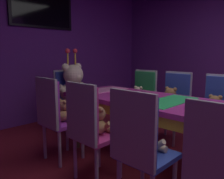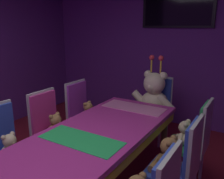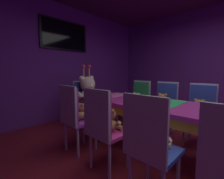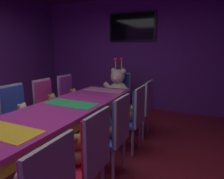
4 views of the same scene
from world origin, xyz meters
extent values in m
plane|color=maroon|center=(0.00, 0.00, 0.00)|extent=(7.90, 7.90, 0.00)
cube|color=#59267F|center=(0.00, 3.20, 1.40)|extent=(5.20, 0.12, 2.80)
cube|color=#B22D8C|center=(0.00, 0.00, 0.71)|extent=(0.90, 3.71, 0.05)
cube|color=gold|center=(0.00, 0.00, 0.64)|extent=(0.88, 3.63, 0.10)
cylinder|color=#4C3826|center=(0.38, 1.67, 0.34)|extent=(0.07, 0.07, 0.69)
cylinder|color=#4C3826|center=(-0.38, 1.67, 0.34)|extent=(0.07, 0.07, 0.69)
cube|color=green|center=(0.00, 0.52, 0.74)|extent=(0.77, 0.32, 0.01)
cube|color=pink|center=(0.00, 1.57, 0.74)|extent=(0.77, 0.32, 0.01)
cylinder|color=beige|center=(-0.66, -0.21, 0.56)|extent=(0.05, 0.14, 0.13)
cube|color=#2D47B2|center=(-0.72, 0.29, 0.44)|extent=(0.40, 0.40, 0.04)
cube|color=#2D47B2|center=(-0.90, 0.29, 0.71)|extent=(0.05, 0.38, 0.50)
cube|color=#B2B2B7|center=(-0.92, 0.29, 0.71)|extent=(0.03, 0.41, 0.55)
cylinder|color=#B2B2B7|center=(-0.56, 0.45, 0.21)|extent=(0.04, 0.04, 0.42)
cylinder|color=#B2B2B7|center=(-0.56, 0.13, 0.21)|extent=(0.04, 0.04, 0.42)
cylinder|color=#B2B2B7|center=(-0.88, 0.45, 0.21)|extent=(0.04, 0.04, 0.42)
ellipsoid|color=beige|center=(-0.72, 0.29, 0.53)|extent=(0.16, 0.16, 0.13)
sphere|color=beige|center=(-0.70, 0.29, 0.65)|extent=(0.13, 0.13, 0.13)
sphere|color=#FDDCAD|center=(-0.66, 0.29, 0.64)|extent=(0.05, 0.05, 0.05)
sphere|color=beige|center=(-0.72, 0.34, 0.70)|extent=(0.05, 0.05, 0.05)
sphere|color=beige|center=(-0.72, 0.24, 0.70)|extent=(0.05, 0.05, 0.05)
cylinder|color=beige|center=(-0.68, 0.38, 0.55)|extent=(0.05, 0.12, 0.11)
cylinder|color=beige|center=(-0.68, 0.21, 0.55)|extent=(0.05, 0.12, 0.11)
cylinder|color=beige|center=(-0.61, 0.34, 0.49)|extent=(0.06, 0.12, 0.06)
cylinder|color=beige|center=(-0.61, 0.25, 0.49)|extent=(0.06, 0.12, 0.06)
cube|color=#CC338C|center=(-0.70, 0.90, 0.44)|extent=(0.40, 0.40, 0.04)
cube|color=#CC338C|center=(-0.88, 0.90, 0.71)|extent=(0.05, 0.38, 0.50)
cube|color=#B2B2B7|center=(-0.90, 0.90, 0.71)|extent=(0.03, 0.41, 0.55)
cylinder|color=#B2B2B7|center=(-0.54, 1.06, 0.21)|extent=(0.04, 0.04, 0.42)
cylinder|color=#B2B2B7|center=(-0.54, 0.74, 0.21)|extent=(0.04, 0.04, 0.42)
cylinder|color=#B2B2B7|center=(-0.86, 1.06, 0.21)|extent=(0.04, 0.04, 0.42)
cylinder|color=#B2B2B7|center=(-0.86, 0.74, 0.21)|extent=(0.04, 0.04, 0.42)
ellipsoid|color=#9E7247|center=(-0.70, 0.90, 0.54)|extent=(0.17, 0.17, 0.14)
sphere|color=#9E7247|center=(-0.68, 0.90, 0.66)|extent=(0.14, 0.14, 0.14)
sphere|color=tan|center=(-0.64, 0.90, 0.65)|extent=(0.05, 0.05, 0.05)
sphere|color=#9E7247|center=(-0.70, 0.95, 0.71)|extent=(0.05, 0.05, 0.05)
sphere|color=#9E7247|center=(-0.70, 0.85, 0.71)|extent=(0.05, 0.05, 0.05)
cylinder|color=#9E7247|center=(-0.66, 0.99, 0.55)|extent=(0.05, 0.12, 0.12)
cylinder|color=#9E7247|center=(-0.66, 0.82, 0.55)|extent=(0.05, 0.12, 0.12)
cylinder|color=#9E7247|center=(-0.59, 0.95, 0.49)|extent=(0.06, 0.13, 0.06)
cylinder|color=#9E7247|center=(-0.59, 0.86, 0.49)|extent=(0.06, 0.13, 0.06)
cube|color=purple|center=(-0.69, 1.52, 0.44)|extent=(0.40, 0.40, 0.04)
cube|color=purple|center=(-0.87, 1.52, 0.71)|extent=(0.05, 0.38, 0.50)
cube|color=#B2B2B7|center=(-0.89, 1.52, 0.71)|extent=(0.03, 0.41, 0.55)
cylinder|color=#B2B2B7|center=(-0.53, 1.68, 0.21)|extent=(0.04, 0.04, 0.42)
cylinder|color=#B2B2B7|center=(-0.53, 1.36, 0.21)|extent=(0.04, 0.04, 0.42)
cylinder|color=#B2B2B7|center=(-0.85, 1.68, 0.21)|extent=(0.04, 0.04, 0.42)
cylinder|color=#B2B2B7|center=(-0.85, 1.36, 0.21)|extent=(0.04, 0.04, 0.42)
ellipsoid|color=#9E7247|center=(-0.69, 1.52, 0.53)|extent=(0.16, 0.16, 0.13)
sphere|color=#9E7247|center=(-0.67, 1.52, 0.65)|extent=(0.13, 0.13, 0.13)
sphere|color=tan|center=(-0.63, 1.52, 0.64)|extent=(0.05, 0.05, 0.05)
sphere|color=#9E7247|center=(-0.69, 1.57, 0.70)|extent=(0.05, 0.05, 0.05)
sphere|color=#9E7247|center=(-0.69, 1.47, 0.70)|extent=(0.05, 0.05, 0.05)
cylinder|color=#9E7247|center=(-0.66, 1.60, 0.54)|extent=(0.05, 0.12, 0.11)
cylinder|color=#9E7247|center=(-0.66, 1.44, 0.54)|extent=(0.05, 0.12, 0.11)
cylinder|color=#9E7247|center=(-0.58, 1.56, 0.49)|extent=(0.06, 0.12, 0.06)
cylinder|color=#9E7247|center=(-0.58, 1.48, 0.49)|extent=(0.06, 0.12, 0.06)
cube|color=#2D47B2|center=(0.69, 0.29, 0.44)|extent=(0.40, 0.40, 0.04)
cube|color=#2D47B2|center=(0.87, 0.29, 0.71)|extent=(0.05, 0.38, 0.50)
cube|color=#B2B2B7|center=(0.89, 0.29, 0.71)|extent=(0.03, 0.41, 0.55)
cylinder|color=#B2B2B7|center=(0.85, 0.45, 0.21)|extent=(0.04, 0.04, 0.42)
cylinder|color=#B2B2B7|center=(0.85, 0.13, 0.21)|extent=(0.04, 0.04, 0.42)
cylinder|color=#B2B2B7|center=(0.53, 0.45, 0.21)|extent=(0.04, 0.04, 0.42)
cylinder|color=#B2B2B7|center=(0.53, 0.13, 0.21)|extent=(0.04, 0.04, 0.42)
ellipsoid|color=olive|center=(0.69, 0.29, 0.54)|extent=(0.18, 0.18, 0.15)
sphere|color=olive|center=(0.67, 0.29, 0.67)|extent=(0.15, 0.15, 0.15)
sphere|color=#AE7747|center=(0.62, 0.29, 0.66)|extent=(0.05, 0.05, 0.05)
sphere|color=olive|center=(0.69, 0.24, 0.72)|extent=(0.05, 0.05, 0.05)
sphere|color=olive|center=(0.69, 0.35, 0.72)|extent=(0.05, 0.05, 0.05)
cylinder|color=olive|center=(0.65, 0.20, 0.55)|extent=(0.05, 0.13, 0.12)
cylinder|color=olive|center=(0.65, 0.39, 0.55)|extent=(0.05, 0.13, 0.12)
cylinder|color=olive|center=(0.57, 0.25, 0.49)|extent=(0.06, 0.14, 0.06)
cylinder|color=olive|center=(0.57, 0.34, 0.49)|extent=(0.06, 0.14, 0.06)
cube|color=#2D47B2|center=(0.71, 0.91, 0.44)|extent=(0.40, 0.40, 0.04)
cube|color=#2D47B2|center=(0.89, 0.91, 0.71)|extent=(0.05, 0.38, 0.50)
cube|color=#B2B2B7|center=(0.91, 0.91, 0.71)|extent=(0.03, 0.41, 0.55)
cylinder|color=#B2B2B7|center=(0.87, 1.07, 0.21)|extent=(0.04, 0.04, 0.42)
cylinder|color=#B2B2B7|center=(0.87, 0.75, 0.21)|extent=(0.04, 0.04, 0.42)
cylinder|color=#B2B2B7|center=(0.55, 1.07, 0.21)|extent=(0.04, 0.04, 0.42)
cylinder|color=#B2B2B7|center=(0.55, 0.75, 0.21)|extent=(0.04, 0.04, 0.42)
ellipsoid|color=olive|center=(0.71, 0.91, 0.55)|extent=(0.20, 0.20, 0.16)
sphere|color=olive|center=(0.69, 0.91, 0.69)|extent=(0.16, 0.16, 0.16)
sphere|color=#AE7747|center=(0.63, 0.91, 0.68)|extent=(0.06, 0.06, 0.06)
sphere|color=olive|center=(0.71, 0.85, 0.75)|extent=(0.06, 0.06, 0.06)
sphere|color=olive|center=(0.71, 0.97, 0.75)|extent=(0.06, 0.06, 0.06)
cylinder|color=olive|center=(0.66, 0.81, 0.56)|extent=(0.06, 0.14, 0.13)
cylinder|color=olive|center=(0.66, 1.01, 0.56)|extent=(0.06, 0.14, 0.13)
cylinder|color=olive|center=(0.57, 0.86, 0.49)|extent=(0.07, 0.15, 0.07)
cylinder|color=olive|center=(0.57, 0.96, 0.49)|extent=(0.07, 0.15, 0.07)
cube|color=#268C4C|center=(0.69, 1.48, 0.44)|extent=(0.40, 0.40, 0.04)
cube|color=#268C4C|center=(0.87, 1.48, 0.71)|extent=(0.05, 0.38, 0.50)
cube|color=#B2B2B7|center=(0.89, 1.48, 0.71)|extent=(0.03, 0.41, 0.55)
cylinder|color=#B2B2B7|center=(0.85, 1.64, 0.21)|extent=(0.04, 0.04, 0.42)
cylinder|color=#B2B2B7|center=(0.85, 1.32, 0.21)|extent=(0.04, 0.04, 0.42)
cylinder|color=#B2B2B7|center=(0.53, 1.64, 0.21)|extent=(0.04, 0.04, 0.42)
cylinder|color=#B2B2B7|center=(0.53, 1.32, 0.21)|extent=(0.04, 0.04, 0.42)
ellipsoid|color=beige|center=(0.69, 1.48, 0.54)|extent=(0.18, 0.18, 0.14)
sphere|color=beige|center=(0.68, 1.48, 0.66)|extent=(0.14, 0.14, 0.14)
sphere|color=#FDDCAD|center=(0.63, 1.48, 0.65)|extent=(0.05, 0.05, 0.05)
sphere|color=beige|center=(0.69, 1.43, 0.72)|extent=(0.05, 0.05, 0.05)
sphere|color=beige|center=(0.69, 1.53, 0.72)|extent=(0.05, 0.05, 0.05)
cylinder|color=beige|center=(0.65, 1.39, 0.55)|extent=(0.05, 0.12, 0.12)
cylinder|color=beige|center=(0.65, 1.57, 0.55)|extent=(0.05, 0.12, 0.12)
cylinder|color=beige|center=(0.58, 1.43, 0.49)|extent=(0.06, 0.13, 0.06)
cylinder|color=beige|center=(0.58, 1.53, 0.49)|extent=(0.06, 0.13, 0.06)
cube|color=#2D47B2|center=(0.00, 2.27, 0.44)|extent=(0.40, 0.40, 0.04)
cube|color=#2D47B2|center=(0.00, 2.45, 0.71)|extent=(0.38, 0.05, 0.50)
cube|color=#B2B2B7|center=(0.00, 2.47, 0.71)|extent=(0.41, 0.03, 0.55)
cylinder|color=#B2B2B7|center=(0.16, 2.43, 0.21)|extent=(0.04, 0.04, 0.42)
cylinder|color=#B2B2B7|center=(0.16, 2.11, 0.21)|extent=(0.04, 0.04, 0.42)
cylinder|color=#B2B2B7|center=(-0.16, 2.43, 0.21)|extent=(0.04, 0.04, 0.42)
cylinder|color=#B2B2B7|center=(-0.16, 2.11, 0.21)|extent=(0.04, 0.04, 0.42)
ellipsoid|color=beige|center=(0.00, 2.27, 0.63)|extent=(0.40, 0.40, 0.32)
sphere|color=beige|center=(0.00, 2.24, 0.92)|extent=(0.32, 0.32, 0.32)
sphere|color=#FFF2C8|center=(0.00, 2.13, 0.90)|extent=(0.12, 0.12, 0.12)
sphere|color=beige|center=(0.12, 2.27, 1.04)|extent=(0.12, 0.12, 0.12)
sphere|color=beige|center=(-0.12, 2.27, 1.04)|extent=(0.12, 0.12, 0.12)
cylinder|color=beige|center=(0.20, 2.19, 0.67)|extent=(0.28, 0.11, 0.26)
cylinder|color=beige|center=(-0.20, 2.19, 0.67)|extent=(0.28, 0.11, 0.26)
cylinder|color=beige|center=(0.10, 2.01, 0.53)|extent=(0.30, 0.14, 0.14)
cylinder|color=beige|center=(-0.10, 2.01, 0.53)|extent=(0.30, 0.14, 0.14)
cylinder|color=gold|center=(0.07, 2.27, 1.18)|extent=(0.03, 0.03, 0.21)
sphere|color=#E5333F|center=(0.07, 2.27, 1.29)|extent=(0.08, 0.08, 0.08)
cylinder|color=gold|center=(-0.07, 2.27, 1.18)|extent=(0.03, 0.03, 0.21)
sphere|color=#E5333F|center=(-0.07, 2.27, 1.29)|extent=(0.08, 0.08, 0.08)
cube|color=black|center=(0.00, 3.11, 2.05)|extent=(1.20, 0.05, 0.70)
cube|color=black|center=(0.00, 3.08, 2.05)|extent=(1.11, 0.01, 0.63)
camera|label=1|loc=(-2.14, -0.69, 1.24)|focal=36.44mm
camera|label=2|loc=(1.28, -1.02, 1.73)|focal=38.87mm
camera|label=3|loc=(-1.95, -0.35, 1.16)|focal=24.46mm
camera|label=4|loc=(1.67, -1.67, 1.50)|focal=31.30mm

